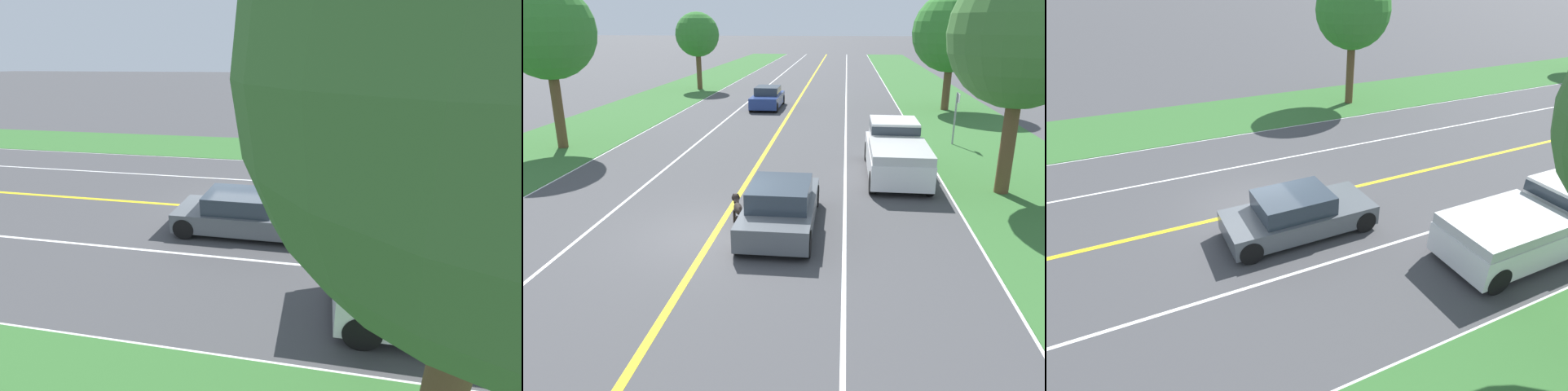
% 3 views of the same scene
% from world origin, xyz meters
% --- Properties ---
extents(ground_plane, '(400.00, 400.00, 0.00)m').
position_xyz_m(ground_plane, '(0.00, 0.00, 0.00)').
color(ground_plane, '#424244').
extents(centre_divider_line, '(0.18, 160.00, 0.01)m').
position_xyz_m(centre_divider_line, '(0.00, 0.00, 0.00)').
color(centre_divider_line, yellow).
rests_on(centre_divider_line, ground).
extents(lane_edge_line_right, '(0.14, 160.00, 0.01)m').
position_xyz_m(lane_edge_line_right, '(7.00, 0.00, 0.00)').
color(lane_edge_line_right, white).
rests_on(lane_edge_line_right, ground).
extents(lane_edge_line_left, '(0.14, 160.00, 0.01)m').
position_xyz_m(lane_edge_line_left, '(-7.00, 0.00, 0.00)').
color(lane_edge_line_left, white).
rests_on(lane_edge_line_left, ground).
extents(lane_dash_same_dir, '(0.10, 160.00, 0.01)m').
position_xyz_m(lane_dash_same_dir, '(3.50, 0.00, 0.00)').
color(lane_dash_same_dir, white).
rests_on(lane_dash_same_dir, ground).
extents(lane_dash_oncoming, '(0.10, 160.00, 0.01)m').
position_xyz_m(lane_dash_oncoming, '(-3.50, 0.00, 0.00)').
color(lane_dash_oncoming, white).
rests_on(lane_dash_oncoming, ground).
extents(grass_verge_left, '(6.00, 160.00, 0.03)m').
position_xyz_m(grass_verge_left, '(-10.00, 0.00, 0.01)').
color(grass_verge_left, '#33662D').
rests_on(grass_verge_left, ground).
extents(ego_car, '(1.90, 4.50, 1.34)m').
position_xyz_m(ego_car, '(1.73, 0.64, 0.63)').
color(ego_car, '#51565B').
rests_on(ego_car, ground).
extents(dog, '(0.53, 1.20, 0.83)m').
position_xyz_m(dog, '(0.48, 0.77, 0.51)').
color(dog, black).
rests_on(dog, ground).
extents(pickup_truck, '(2.09, 5.46, 1.81)m').
position_xyz_m(pickup_truck, '(5.33, 6.42, 0.92)').
color(pickup_truck, silver).
rests_on(pickup_truck, ground).
extents(roadside_tree_left_near, '(4.08, 4.08, 7.12)m').
position_xyz_m(roadside_tree_left_near, '(-9.29, 8.88, 5.05)').
color(roadside_tree_left_near, brown).
rests_on(roadside_tree_left_near, ground).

